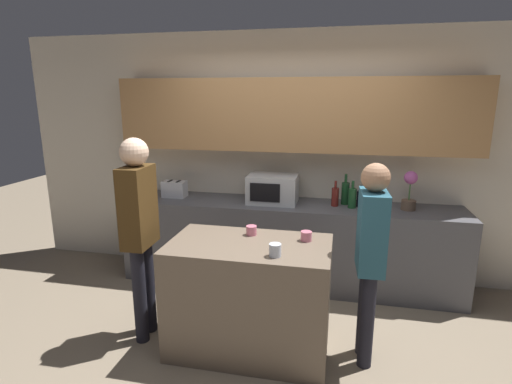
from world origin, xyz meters
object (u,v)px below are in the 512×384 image
Objects in this scene: bottle_0 at (335,196)px; bottle_2 at (352,198)px; cup_1 at (275,250)px; bottle_3 at (360,198)px; toaster at (175,189)px; potted_plant at (410,191)px; cup_2 at (306,236)px; person_center at (371,249)px; microwave at (273,189)px; bottle_1 at (345,193)px; cup_0 at (251,230)px; person_left at (139,223)px.

bottle_0 is 0.18m from bottle_2.
bottle_3 is at bearing 66.65° from cup_1.
toaster is at bearing -179.42° from bottle_3.
cup_1 is (-1.11, -1.47, -0.15)m from potted_plant.
cup_1 is 0.41m from cup_2.
bottle_3 is 1.24m from person_center.
potted_plant is 0.48m from bottle_3.
microwave reaches higher than cup_1.
microwave is 2.29× the size of bottle_3.
cup_1 is at bearing -107.43° from bottle_1.
person_center reaches higher than bottle_2.
cup_0 is 0.06× the size of person_center.
microwave is at bearing 112.51° from cup_2.
microwave reaches higher than bottle_3.
cup_1 is at bearing -46.47° from toaster.
person_center is (0.11, -1.18, -0.09)m from bottle_2.
potted_plant is 0.73m from bottle_0.
person_center reaches higher than cup_1.
person_left is at bearing -140.28° from bottle_0.
microwave is 0.66m from bottle_0.
cup_1 is 1.06× the size of cup_2.
person_center is at bearing -88.66° from bottle_3.
bottle_0 is at bearing 128.27° from person_left.
microwave is at bearing 35.27° from person_center.
microwave reaches higher than bottle_2.
cup_2 is (-0.30, -1.19, -0.08)m from bottle_1.
person_left is (-0.88, -1.28, -0.03)m from microwave.
bottle_1 reaches higher than microwave.
microwave is at bearing -173.46° from bottle_1.
cup_0 is (-0.82, -1.02, -0.06)m from bottle_2.
microwave is at bearing 90.33° from cup_0.
cup_1 is at bearing -117.63° from cup_2.
person_left reaches higher than bottle_0.
potted_plant is at bearing -7.80° from bottle_1.
person_center is (0.94, -0.15, -0.02)m from cup_0.
toaster is at bearing 179.77° from bottle_0.
bottle_1 is 1.15× the size of bottle_2.
person_left is (-1.15, 0.19, 0.07)m from cup_1.
person_center reaches higher than microwave.
bottle_0 is 1.12m from cup_2.
potted_plant is at bearing 0.00° from toaster.
person_left is at bearing -172.62° from cup_2.
bottle_0 is 0.14m from bottle_1.
microwave is 1.55m from person_center.
bottle_3 is 0.13× the size of person_left.
toaster is at bearing 145.01° from cup_2.
potted_plant is 1.23× the size of bottle_1.
person_center is (0.94, -1.22, -0.13)m from microwave.
microwave is 0.76m from bottle_1.
bottle_0 is (1.78, -0.01, 0.01)m from toaster.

